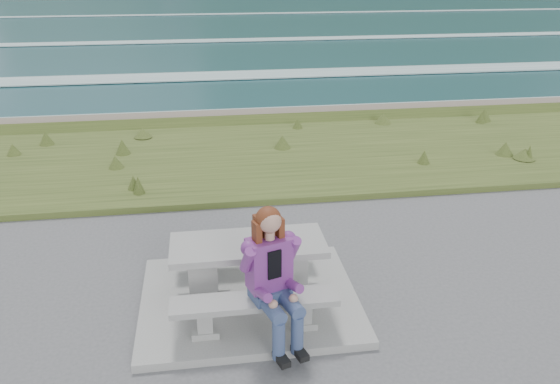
{
  "coord_description": "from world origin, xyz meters",
  "views": [
    {
      "loc": [
        -0.43,
        -5.54,
        3.93
      ],
      "look_at": [
        0.55,
        1.2,
        0.93
      ],
      "focal_mm": 35.0,
      "sensor_mm": 36.0,
      "label": 1
    }
  ],
  "objects": [
    {
      "name": "concrete_slab",
      "position": [
        0.0,
        0.0,
        0.05
      ],
      "size": [
        2.6,
        2.1,
        0.1
      ],
      "primitive_type": "cube",
      "color": "gray",
      "rests_on": "ground"
    },
    {
      "name": "picnic_table",
      "position": [
        0.0,
        0.0,
        0.68
      ],
      "size": [
        1.8,
        0.75,
        0.75
      ],
      "color": "gray",
      "rests_on": "concrete_slab"
    },
    {
      "name": "bench_landward",
      "position": [
        0.0,
        -0.7,
        0.45
      ],
      "size": [
        1.8,
        0.35,
        0.45
      ],
      "color": "gray",
      "rests_on": "concrete_slab"
    },
    {
      "name": "bench_seaward",
      "position": [
        0.0,
        0.7,
        0.45
      ],
      "size": [
        1.8,
        0.35,
        0.45
      ],
      "color": "gray",
      "rests_on": "concrete_slab"
    },
    {
      "name": "grass_verge",
      "position": [
        0.0,
        5.0,
        0.0
      ],
      "size": [
        160.0,
        4.5,
        0.22
      ],
      "primitive_type": "cube",
      "color": "#35481B",
      "rests_on": "ground"
    },
    {
      "name": "shore_drop",
      "position": [
        0.0,
        7.9,
        0.0
      ],
      "size": [
        160.0,
        0.8,
        2.2
      ],
      "primitive_type": "cube",
      "color": "#65594B",
      "rests_on": "ground"
    },
    {
      "name": "ocean",
      "position": [
        0.0,
        25.09,
        -1.74
      ],
      "size": [
        1600.0,
        1600.0,
        0.09
      ],
      "color": "#1D4B53",
      "rests_on": "ground"
    },
    {
      "name": "seated_woman",
      "position": [
        0.21,
        -0.84,
        0.65
      ],
      "size": [
        0.64,
        0.86,
        1.51
      ],
      "rotation": [
        0.0,
        0.0,
        0.31
      ],
      "color": "#334B72",
      "rests_on": "concrete_slab"
    }
  ]
}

